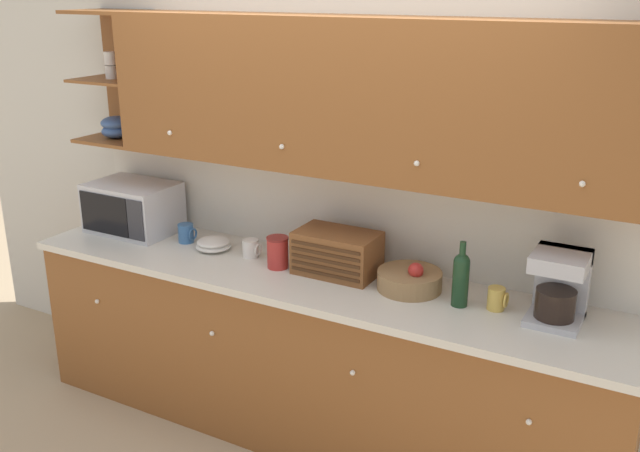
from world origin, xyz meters
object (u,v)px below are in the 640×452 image
(mug_blue_second, at_px, (251,248))
(bowl_stack_on_counter, at_px, (213,244))
(wine_bottle, at_px, (461,277))
(mug, at_px, (186,233))
(coffee_maker, at_px, (559,286))
(microwave, at_px, (133,207))
(fruit_basket, at_px, (410,280))
(storage_canister, at_px, (278,252))
(bread_box, at_px, (337,253))
(mug_patterned_third, at_px, (497,299))

(mug_blue_second, bearing_deg, bowl_stack_on_counter, -177.08)
(wine_bottle, bearing_deg, mug, 177.92)
(mug, distance_m, coffee_maker, 2.09)
(microwave, relative_size, fruit_basket, 1.62)
(microwave, bearing_deg, storage_canister, -4.15)
(mug, relative_size, fruit_basket, 0.34)
(mug_blue_second, height_order, bread_box, bread_box)
(bread_box, height_order, wine_bottle, wine_bottle)
(storage_canister, xyz_separation_m, fruit_basket, (0.72, 0.07, -0.03))
(mug, height_order, mug_blue_second, mug)
(wine_bottle, relative_size, mug_patterned_third, 2.94)
(bread_box, distance_m, wine_bottle, 0.69)
(bowl_stack_on_counter, bearing_deg, mug_blue_second, 2.92)
(fruit_basket, bearing_deg, storage_canister, -174.53)
(fruit_basket, relative_size, mug_patterned_third, 2.96)
(microwave, height_order, wine_bottle, wine_bottle)
(mug, height_order, bowl_stack_on_counter, mug)
(bread_box, bearing_deg, microwave, -179.92)
(storage_canister, bearing_deg, microwave, 175.85)
(microwave, xyz_separation_m, mug, (0.41, -0.01, -0.09))
(bread_box, xyz_separation_m, fruit_basket, (0.41, -0.01, -0.06))
(wine_bottle, relative_size, coffee_maker, 0.97)
(fruit_basket, bearing_deg, mug_patterned_third, -2.37)
(mug_patterned_third, relative_size, coffee_maker, 0.33)
(fruit_basket, bearing_deg, coffee_maker, 0.66)
(bowl_stack_on_counter, bearing_deg, mug_patterned_third, 0.13)
(mug_blue_second, bearing_deg, coffee_maker, 0.61)
(bowl_stack_on_counter, height_order, fruit_basket, fruit_basket)
(coffee_maker, bearing_deg, mug_blue_second, -179.39)
(microwave, bearing_deg, wine_bottle, -1.82)
(fruit_basket, bearing_deg, bowl_stack_on_counter, -178.94)
(mug, distance_m, wine_bottle, 1.67)
(bowl_stack_on_counter, height_order, storage_canister, storage_canister)
(mug, relative_size, bread_box, 0.26)
(fruit_basket, bearing_deg, mug_blue_second, -179.43)
(mug_blue_second, height_order, fruit_basket, fruit_basket)
(fruit_basket, xyz_separation_m, coffee_maker, (0.70, 0.01, 0.11))
(mug_blue_second, relative_size, storage_canister, 0.60)
(mug, distance_m, bowl_stack_on_counter, 0.22)
(storage_canister, relative_size, coffee_maker, 0.52)
(fruit_basket, bearing_deg, microwave, 179.71)
(mug_blue_second, distance_m, fruit_basket, 0.93)
(coffee_maker, bearing_deg, bread_box, 179.84)
(bowl_stack_on_counter, relative_size, coffee_maker, 0.61)
(bowl_stack_on_counter, height_order, mug_patterned_third, mug_patterned_third)
(bowl_stack_on_counter, height_order, mug_blue_second, mug_blue_second)
(mug_patterned_third, xyz_separation_m, coffee_maker, (0.26, 0.03, 0.11))
(bread_box, height_order, coffee_maker, coffee_maker)
(microwave, xyz_separation_m, mug_patterned_third, (2.24, -0.03, -0.09))
(mug, distance_m, bread_box, 0.99)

